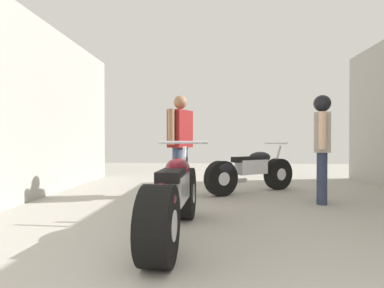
% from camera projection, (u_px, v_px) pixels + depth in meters
% --- Properties ---
extents(ground_plane, '(17.02, 17.02, 0.00)m').
position_uv_depth(ground_plane, '(235.00, 216.00, 3.78)').
color(ground_plane, '#A8A399').
extents(motorcycle_maroon_cruiser, '(0.60, 2.01, 0.94)m').
position_uv_depth(motorcycle_maroon_cruiser, '(173.00, 198.00, 2.92)').
color(motorcycle_maroon_cruiser, black).
rests_on(motorcycle_maroon_cruiser, ground_plane).
extents(motorcycle_black_naked, '(1.71, 1.23, 0.91)m').
position_uv_depth(motorcycle_black_naked, '(249.00, 171.00, 5.44)').
color(motorcycle_black_naked, black).
rests_on(motorcycle_black_naked, ground_plane).
extents(mechanic_in_blue, '(0.42, 0.66, 1.70)m').
position_uv_depth(mechanic_in_blue, '(180.00, 139.00, 5.12)').
color(mechanic_in_blue, '#384766').
rests_on(mechanic_in_blue, ground_plane).
extents(mechanic_with_helmet, '(0.35, 0.63, 1.62)m').
position_uv_depth(mechanic_with_helmet, '(322.00, 139.00, 4.50)').
color(mechanic_with_helmet, '#2D3851').
rests_on(mechanic_with_helmet, ground_plane).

